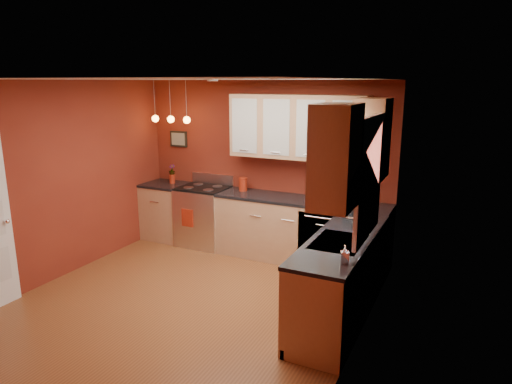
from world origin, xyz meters
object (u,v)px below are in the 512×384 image
at_px(soap_pump, 345,254).
at_px(red_canister, 243,184).
at_px(gas_range, 204,216).
at_px(sink, 339,244).
at_px(coffee_maker, 352,196).

bearing_deg(soap_pump, red_canister, 135.27).
relative_size(gas_range, soap_pump, 6.48).
bearing_deg(gas_range, sink, -29.78).
relative_size(red_canister, coffee_maker, 0.71).
bearing_deg(red_canister, coffee_maker, -3.26).
bearing_deg(sink, coffee_maker, 99.18).
height_order(red_canister, coffee_maker, coffee_maker).
height_order(red_canister, soap_pump, red_canister).
bearing_deg(soap_pump, gas_range, 144.05).
height_order(gas_range, soap_pump, soap_pump).
distance_m(coffee_maker, soap_pump, 2.09).
bearing_deg(red_canister, gas_range, -172.14).
xyz_separation_m(red_canister, soap_pump, (2.16, -2.14, -0.02)).
bearing_deg(sink, gas_range, 150.22).
distance_m(gas_range, sink, 3.05).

